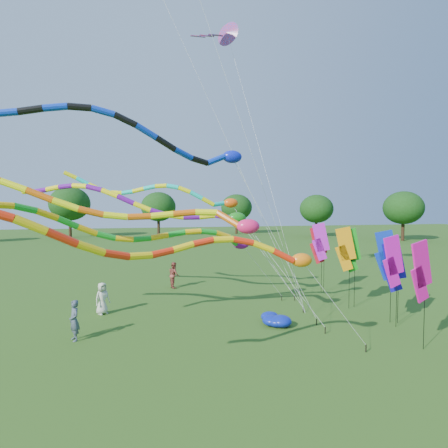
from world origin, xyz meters
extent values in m
plane|color=#265215|center=(0.00, 0.00, 0.00)|extent=(160.00, 160.00, 0.00)
cylinder|color=#382314|center=(36.99, 40.88, 1.31)|extent=(0.50, 0.50, 2.62)
ellipsoid|color=#173D10|center=(36.99, 40.88, 4.73)|extent=(5.53, 5.53, 4.70)
cylinder|color=#382314|center=(26.45, 51.61, 1.79)|extent=(0.50, 0.50, 3.58)
ellipsoid|color=#173D10|center=(26.45, 51.61, 6.46)|extent=(7.55, 7.55, 6.42)
cylinder|color=#382314|center=(11.52, 53.57, 1.66)|extent=(0.50, 0.50, 3.32)
ellipsoid|color=#173D10|center=(11.52, 53.57, 6.00)|extent=(7.01, 7.01, 5.96)
cylinder|color=#382314|center=(-2.84, 56.77, 1.65)|extent=(0.50, 0.50, 3.31)
ellipsoid|color=#173D10|center=(-2.84, 56.77, 5.97)|extent=(6.98, 6.98, 5.93)
cylinder|color=#382314|center=(-17.50, 54.29, 1.72)|extent=(0.50, 0.50, 3.45)
ellipsoid|color=#173D10|center=(-17.50, 54.29, 6.23)|extent=(7.28, 7.28, 6.19)
cylinder|color=black|center=(3.04, -0.42, 0.15)|extent=(0.05, 0.05, 0.30)
cylinder|color=silver|center=(1.51, -0.77, 2.06)|extent=(0.02, 0.02, 4.75)
ellipsoid|color=orange|center=(-0.02, -1.12, 3.84)|extent=(0.77, 0.50, 0.50)
cylinder|color=#FB2A0D|center=(-0.72, -1.18, 4.02)|extent=(0.22, 0.22, 0.81)
cylinder|color=yellow|center=(-1.45, -1.16, 4.35)|extent=(0.22, 0.22, 0.77)
cylinder|color=#FB2A0D|center=(-2.16, -1.17, 4.56)|extent=(0.22, 0.22, 0.73)
cylinder|color=yellow|center=(-2.87, -1.24, 4.63)|extent=(0.22, 0.22, 0.70)
cylinder|color=#FB2A0D|center=(-3.55, -1.37, 4.57)|extent=(0.22, 0.22, 0.71)
cylinder|color=yellow|center=(-4.23, -1.57, 4.45)|extent=(0.22, 0.22, 0.72)
cylinder|color=#FB2A0D|center=(-4.89, -1.83, 4.32)|extent=(0.22, 0.22, 0.72)
cylinder|color=yellow|center=(-5.54, -2.14, 4.29)|extent=(0.22, 0.22, 0.72)
cylinder|color=#FB2A0D|center=(-6.18, -2.47, 4.38)|extent=(0.22, 0.22, 0.75)
cylinder|color=yellow|center=(-6.82, -2.82, 4.62)|extent=(0.22, 0.22, 0.78)
cylinder|color=#FB2A0D|center=(-7.46, -3.14, 4.95)|extent=(0.22, 0.22, 0.80)
cylinder|color=yellow|center=(-8.11, -3.43, 5.29)|extent=(0.22, 0.22, 0.79)
cylinder|color=black|center=(2.48, 1.85, 0.15)|extent=(0.05, 0.05, 0.30)
cylinder|color=silver|center=(0.75, 2.12, 2.55)|extent=(0.02, 0.02, 5.73)
ellipsoid|color=#FE1C63|center=(-0.97, 2.38, 4.83)|extent=(1.02, 0.66, 0.66)
cylinder|color=#D95A0B|center=(-1.76, 2.77, 5.13)|extent=(0.30, 0.30, 1.26)
cylinder|color=#F3F60C|center=(-2.68, 3.19, 5.43)|extent=(0.30, 0.30, 0.98)
cylinder|color=#D95A0B|center=(-3.65, 3.33, 5.40)|extent=(0.30, 0.30, 0.98)
cylinder|color=#F3F60C|center=(-4.62, 3.41, 5.32)|extent=(0.30, 0.30, 0.99)
cylinder|color=#D95A0B|center=(-5.61, 3.43, 5.26)|extent=(0.30, 0.30, 0.99)
cylinder|color=#F3F60C|center=(-6.60, 3.41, 5.30)|extent=(0.30, 0.30, 1.00)
cylinder|color=#D95A0B|center=(-7.59, 3.37, 5.47)|extent=(0.30, 0.30, 1.03)
cylinder|color=#F3F60C|center=(-8.58, 3.33, 5.78)|extent=(0.30, 0.30, 1.06)
cylinder|color=#D95A0B|center=(-9.57, 3.33, 6.16)|extent=(0.30, 0.30, 1.07)
cylinder|color=#F3F60C|center=(-10.55, 3.37, 6.55)|extent=(0.30, 0.30, 1.05)
cylinder|color=black|center=(2.87, 5.07, 0.15)|extent=(0.05, 0.05, 0.30)
cylinder|color=silver|center=(1.18, 5.66, 2.66)|extent=(0.02, 0.02, 5.95)
ellipsoid|color=#197D16|center=(-0.50, 6.25, 5.05)|extent=(0.99, 0.64, 0.64)
cylinder|color=#640D94|center=(-1.17, 6.72, 5.11)|extent=(0.29, 0.29, 1.00)
cylinder|color=#FFE90D|center=(-1.94, 7.16, 5.13)|extent=(0.29, 0.29, 0.89)
cylinder|color=#640D94|center=(-2.82, 7.30, 5.07)|extent=(0.29, 0.29, 0.89)
cylinder|color=#FFE90D|center=(-3.71, 7.42, 5.13)|extent=(0.29, 0.29, 0.91)
cylinder|color=#640D94|center=(-4.60, 7.53, 5.33)|extent=(0.29, 0.29, 0.94)
cylinder|color=#FFE90D|center=(-5.48, 7.65, 5.65)|extent=(0.29, 0.29, 0.96)
cylinder|color=#640D94|center=(-6.35, 7.82, 6.03)|extent=(0.29, 0.29, 0.97)
cylinder|color=#FFE90D|center=(-7.21, 8.03, 6.39)|extent=(0.29, 0.29, 0.94)
cylinder|color=#640D94|center=(-8.04, 8.32, 6.67)|extent=(0.29, 0.29, 0.90)
cylinder|color=#FFE90D|center=(-8.84, 8.66, 6.80)|extent=(0.29, 0.29, 0.88)
cylinder|color=#640D94|center=(-9.63, 9.07, 6.79)|extent=(0.29, 0.29, 0.89)
cylinder|color=#FFE90D|center=(-10.40, 9.51, 6.70)|extent=(0.29, 0.29, 0.90)
cylinder|color=#640D94|center=(-11.17, 9.98, 6.58)|extent=(0.29, 0.29, 0.90)
cylinder|color=#FFE90D|center=(-11.93, 10.45, 6.52)|extent=(0.29, 0.29, 0.90)
cylinder|color=black|center=(2.64, 3.03, 0.15)|extent=(0.05, 0.05, 0.30)
cylinder|color=silver|center=(0.43, 2.54, 4.03)|extent=(0.02, 0.02, 8.76)
ellipsoid|color=#0D1EC2|center=(-1.77, 2.05, 7.78)|extent=(0.83, 0.53, 0.53)
cylinder|color=#0C33C2|center=(-2.49, 1.91, 7.63)|extent=(0.24, 0.24, 0.81)
cylinder|color=black|center=(-3.20, 1.68, 7.54)|extent=(0.24, 0.24, 0.79)
cylinder|color=#0C33C2|center=(-3.89, 1.33, 7.75)|extent=(0.24, 0.24, 0.82)
cylinder|color=black|center=(-4.59, 1.02, 8.08)|extent=(0.24, 0.24, 0.84)
cylinder|color=#0C33C2|center=(-5.30, 0.75, 8.45)|extent=(0.24, 0.24, 0.84)
cylinder|color=black|center=(-6.02, 0.55, 8.78)|extent=(0.24, 0.24, 0.80)
cylinder|color=#0C33C2|center=(-6.76, 0.42, 9.01)|extent=(0.24, 0.24, 0.77)
cylinder|color=black|center=(-7.51, 0.34, 9.09)|extent=(0.24, 0.24, 0.76)
cylinder|color=#0C33C2|center=(-8.27, 0.32, 9.04)|extent=(0.24, 0.24, 0.77)
cylinder|color=black|center=(-9.04, 0.34, 8.92)|extent=(0.24, 0.24, 0.79)
cylinder|color=#0C33C2|center=(-9.82, 0.37, 8.79)|extent=(0.24, 0.24, 0.78)
cylinder|color=black|center=(3.41, 7.53, 0.15)|extent=(0.05, 0.05, 0.30)
cylinder|color=silver|center=(1.51, 7.83, 3.07)|extent=(0.02, 0.02, 6.78)
ellipsoid|color=#F1530E|center=(-0.39, 8.13, 5.86)|extent=(0.87, 0.56, 0.56)
cylinder|color=#0CD1C1|center=(-1.10, 8.04, 5.81)|extent=(0.25, 0.25, 0.78)
cylinder|color=#EFEC0C|center=(-1.80, 7.89, 5.95)|extent=(0.25, 0.25, 0.77)
cylinder|color=#0CD1C1|center=(-2.47, 7.92, 6.30)|extent=(0.25, 0.25, 0.76)
cylinder|color=#EFEC0C|center=(-3.13, 8.02, 6.61)|extent=(0.25, 0.25, 0.72)
cylinder|color=#0CD1C1|center=(-3.78, 8.18, 6.80)|extent=(0.25, 0.25, 0.68)
cylinder|color=#EFEC0C|center=(-4.42, 8.41, 6.84)|extent=(0.25, 0.25, 0.68)
cylinder|color=#0CD1C1|center=(-5.05, 8.68, 6.76)|extent=(0.25, 0.25, 0.70)
cylinder|color=#EFEC0C|center=(-5.68, 8.97, 6.62)|extent=(0.25, 0.25, 0.71)
cylinder|color=#0CD1C1|center=(-6.31, 9.26, 6.49)|extent=(0.25, 0.25, 0.70)
cylinder|color=#EFEC0C|center=(-6.94, 9.53, 6.47)|extent=(0.25, 0.25, 0.68)
cylinder|color=#0CD1C1|center=(-7.58, 9.75, 6.58)|extent=(0.25, 0.25, 0.70)
cylinder|color=#EFEC0C|center=(-8.23, 9.91, 6.82)|extent=(0.25, 0.25, 0.73)
cylinder|color=#0CD1C1|center=(-8.89, 10.00, 7.15)|extent=(0.25, 0.25, 0.76)
cylinder|color=#EFEC0C|center=(-9.57, 10.03, 7.48)|extent=(0.25, 0.25, 0.75)
cylinder|color=black|center=(2.65, 7.67, 0.15)|extent=(0.05, 0.05, 0.30)
cylinder|color=silver|center=(1.23, 7.10, 1.96)|extent=(0.02, 0.02, 4.55)
ellipsoid|color=#830C84|center=(-0.20, 6.52, 3.63)|extent=(0.95, 0.61, 0.61)
cylinder|color=#15A222|center=(-0.79, 5.98, 3.86)|extent=(0.28, 0.28, 1.08)
cylinder|color=#FBB70D|center=(-1.45, 5.45, 4.22)|extent=(0.28, 0.28, 0.85)
cylinder|color=#15A222|center=(-2.24, 5.23, 4.40)|extent=(0.28, 0.28, 0.83)
cylinder|color=#FBB70D|center=(-3.04, 5.07, 4.44)|extent=(0.28, 0.28, 0.83)
cylinder|color=#15A222|center=(-3.86, 4.93, 4.37)|extent=(0.28, 0.28, 0.84)
cylinder|color=#FBB70D|center=(-4.69, 4.80, 4.25)|extent=(0.28, 0.28, 0.84)
cylinder|color=#15A222|center=(-5.50, 4.66, 4.17)|extent=(0.28, 0.28, 0.83)
cylinder|color=#FBB70D|center=(-6.31, 4.49, 4.20)|extent=(0.28, 0.28, 0.82)
cylinder|color=#15A222|center=(-7.09, 4.27, 4.36)|extent=(0.28, 0.28, 0.85)
cylinder|color=#FBB70D|center=(-7.85, 3.99, 4.66)|extent=(0.28, 0.28, 0.88)
cylinder|color=#15A222|center=(-8.58, 3.64, 5.02)|extent=(0.28, 0.28, 0.90)
cylinder|color=#FBB70D|center=(-9.29, 3.24, 5.37)|extent=(0.28, 0.28, 0.88)
cylinder|color=#15A222|center=(-9.98, 2.78, 5.63)|extent=(0.28, 0.28, 0.85)
cylinder|color=#FBB70D|center=(-10.66, 2.31, 5.76)|extent=(0.28, 0.28, 0.83)
cylinder|color=black|center=(2.50, 4.00, 0.15)|extent=(0.04, 0.04, 0.30)
cylinder|color=silver|center=(-1.99, 4.48, 10.02)|extent=(0.01, 0.01, 21.44)
cylinder|color=black|center=(2.50, 4.00, 0.15)|extent=(0.04, 0.04, 0.30)
cylinder|color=silver|center=(-1.73, 3.09, 11.16)|extent=(0.01, 0.01, 23.37)
cylinder|color=black|center=(2.50, 4.00, 0.15)|extent=(0.04, 0.04, 0.30)
cylinder|color=silver|center=(1.09, 6.77, 8.26)|extent=(0.01, 0.01, 17.09)
cone|color=purple|center=(-0.31, 9.53, 16.23)|extent=(2.04, 2.05, 1.69)
cube|color=purple|center=(-1.01, 9.53, 16.08)|extent=(0.90, 0.12, 0.04)
cube|color=purple|center=(-1.56, 9.53, 15.96)|extent=(0.90, 0.12, 0.04)
cube|color=purple|center=(-2.11, 9.53, 15.84)|extent=(0.90, 0.12, 0.04)
cylinder|color=black|center=(6.37, 2.67, 2.10)|extent=(0.02, 0.02, 4.20)
cube|color=#0C30AD|center=(6.17, 2.76, 3.60)|extent=(1.09, 0.53, 1.93)
cube|color=#0C30AD|center=(6.10, 2.79, 2.80)|extent=(0.96, 0.47, 1.51)
cylinder|color=black|center=(6.00, 9.21, 2.01)|extent=(0.02, 0.02, 4.02)
cube|color=red|center=(5.78, 9.26, 3.42)|extent=(1.15, 0.33, 1.93)
cube|color=red|center=(5.71, 9.27, 2.62)|extent=(1.00, 0.30, 1.51)
cylinder|color=black|center=(5.70, 5.30, 2.10)|extent=(0.02, 0.02, 4.21)
cube|color=orange|center=(5.49, 5.39, 3.61)|extent=(1.10, 0.53, 1.93)
cube|color=orange|center=(5.42, 5.42, 2.81)|extent=(0.96, 0.47, 1.51)
cylinder|color=black|center=(6.18, 1.97, 2.01)|extent=(0.02, 0.02, 4.02)
cube|color=#EA0DC1|center=(5.96, 1.96, 3.42)|extent=(1.16, 0.15, 1.93)
cube|color=#EA0DC1|center=(5.88, 1.95, 2.62)|extent=(1.01, 0.14, 1.51)
cylinder|color=black|center=(6.11, 5.45, 2.06)|extent=(0.02, 0.02, 4.13)
cube|color=#18AA1B|center=(5.89, 5.47, 3.53)|extent=(1.16, 0.16, 1.93)
cube|color=#18AA1B|center=(5.81, 5.47, 2.73)|extent=(1.01, 0.15, 1.51)
cylinder|color=black|center=(6.06, 8.99, 2.12)|extent=(0.02, 0.02, 4.24)
cube|color=#CD1CD4|center=(5.85, 9.05, 3.64)|extent=(1.12, 0.44, 1.93)
cube|color=#CD1CD4|center=(5.77, 9.08, 2.84)|extent=(0.98, 0.39, 1.51)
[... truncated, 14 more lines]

